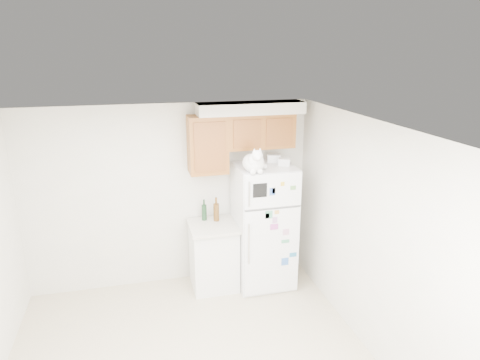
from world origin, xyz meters
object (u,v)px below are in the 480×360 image
object	(u,v)px
bottle_amber	(216,209)
bottle_green	(204,210)
base_counter	(214,255)
cat	(254,162)
storage_box_front	(284,162)
storage_box_back	(274,158)
refrigerator	(264,226)

from	to	relation	value
bottle_amber	bottle_green	bearing A→B (deg)	157.03
base_counter	bottle_green	distance (m)	0.63
cat	storage_box_front	distance (m)	0.52
base_counter	storage_box_back	distance (m)	1.56
storage_box_front	bottle_green	size ratio (longest dim) A/B	0.51
cat	bottle_amber	distance (m)	0.95
storage_box_back	bottle_green	world-z (taller)	storage_box_back
refrigerator	base_counter	size ratio (longest dim) A/B	1.85
base_counter	storage_box_front	size ratio (longest dim) A/B	6.13
refrigerator	storage_box_front	xyz separation A→B (m)	(0.25, -0.03, 0.89)
storage_box_back	storage_box_front	bearing A→B (deg)	-56.15
storage_box_back	bottle_amber	bearing A→B (deg)	-166.31
refrigerator	storage_box_front	bearing A→B (deg)	-6.83
refrigerator	bottle_amber	distance (m)	0.69
bottle_green	bottle_amber	size ratio (longest dim) A/B	0.88
cat	storage_box_front	xyz separation A→B (m)	(0.47, 0.22, -0.08)
base_counter	storage_box_front	bearing A→B (deg)	-6.29
storage_box_back	bottle_amber	xyz separation A→B (m)	(-0.80, 0.01, -0.66)
storage_box_back	cat	bearing A→B (deg)	-119.06
base_counter	bottle_green	bearing A→B (deg)	116.14
refrigerator	base_counter	bearing A→B (deg)	173.91
refrigerator	bottle_amber	bearing A→B (deg)	163.67
base_counter	storage_box_back	xyz separation A→B (m)	(0.87, 0.10, 1.29)
refrigerator	cat	distance (m)	1.03
cat	bottle_green	size ratio (longest dim) A/B	1.63
storage_box_back	bottle_green	distance (m)	1.18
refrigerator	bottle_green	distance (m)	0.84
storage_box_front	bottle_green	bearing A→B (deg)	-170.72
storage_box_front	bottle_green	world-z (taller)	storage_box_front
refrigerator	base_counter	distance (m)	0.79
bottle_green	storage_box_front	bearing A→B (deg)	-15.11
cat	storage_box_back	xyz separation A→B (m)	(0.40, 0.42, -0.08)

